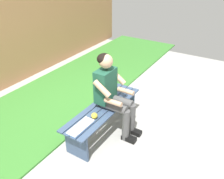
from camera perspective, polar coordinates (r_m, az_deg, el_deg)
The scene contains 5 objects.
grass_strip at distance 4.43m, azimuth -16.05°, elevation -3.86°, with size 9.00×1.86×0.03m, color #387A2D.
bench_near at distance 3.53m, azimuth -2.09°, elevation -5.86°, with size 1.53×0.43×0.44m.
person_seated at distance 3.36m, azimuth 0.13°, elevation -0.67°, with size 0.50×0.69×1.24m.
apple at distance 3.23m, azimuth -4.33°, elevation -6.41°, with size 0.09×0.09×0.09m, color gold.
book_open at distance 3.11m, azimuth -7.62°, elevation -9.04°, with size 0.41×0.16×0.02m.
Camera 1 is at (2.37, 1.61, 2.38)m, focal length 37.40 mm.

